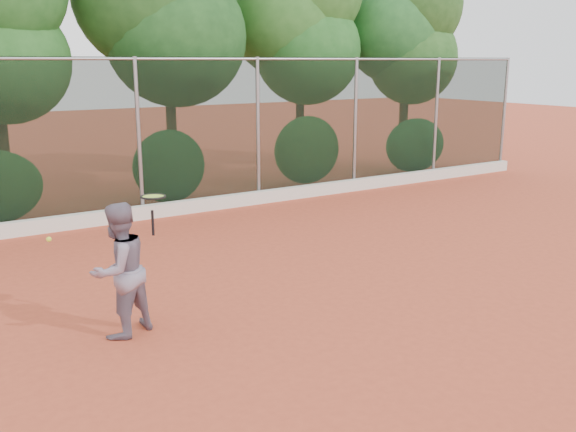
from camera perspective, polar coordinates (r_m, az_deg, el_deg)
ground at (r=8.78m, az=3.58°, el=-9.26°), size 80.00×80.00×0.00m
concrete_curb at (r=14.53m, az=-12.53°, el=0.34°), size 24.00×0.20×0.30m
tennis_player at (r=8.31m, az=-14.77°, el=-4.70°), size 1.03×0.94×1.72m
chainlink_fence at (r=14.41m, az=-13.13°, el=7.11°), size 24.09×0.09×3.50m
foliage_backdrop at (r=16.08m, az=-18.07°, el=16.54°), size 23.70×3.63×7.55m
tennis_racket at (r=8.12m, az=-11.90°, el=1.43°), size 0.35×0.35×0.52m
tennis_ball_in_flight at (r=8.27m, az=-20.49°, el=-1.95°), size 0.06×0.06×0.06m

